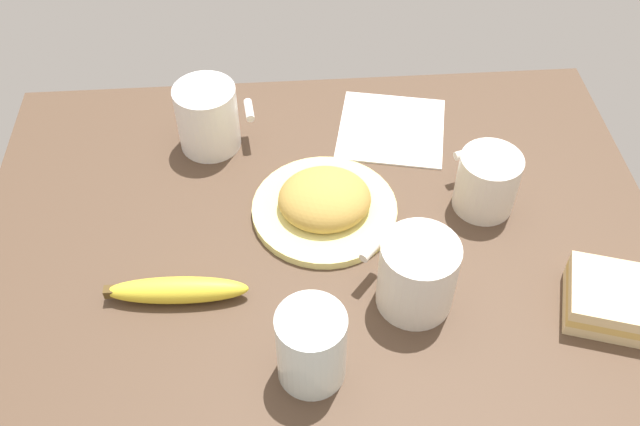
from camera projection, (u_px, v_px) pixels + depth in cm
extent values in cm
cube|color=#4C3828|center=(320.00, 233.00, 94.95)|extent=(90.00, 64.00, 2.00)
cylinder|color=#EAE58C|center=(324.00, 210.00, 95.64)|extent=(19.55, 19.55, 1.20)
ellipsoid|color=#B28C3F|center=(325.00, 199.00, 94.10)|extent=(12.37, 11.13, 5.89)
cylinder|color=white|center=(208.00, 117.00, 101.69)|extent=(8.85, 8.85, 9.99)
cylinder|color=brown|center=(204.00, 92.00, 98.36)|extent=(7.78, 7.78, 0.40)
cylinder|color=white|center=(249.00, 110.00, 102.02)|extent=(1.59, 4.08, 1.20)
cylinder|color=silver|center=(487.00, 182.00, 93.92)|extent=(8.15, 8.15, 8.59)
cylinder|color=black|center=(492.00, 162.00, 91.11)|extent=(7.17, 7.17, 0.40)
cylinder|color=silver|center=(467.00, 153.00, 97.08)|extent=(3.86, 2.19, 1.20)
cylinder|color=silver|center=(417.00, 275.00, 82.81)|extent=(9.19, 9.19, 9.90)
cylinder|color=tan|center=(421.00, 251.00, 79.51)|extent=(8.09, 8.09, 0.40)
cylinder|color=silver|center=(373.00, 248.00, 84.91)|extent=(3.58, 3.93, 1.20)
cube|color=beige|center=(608.00, 307.00, 84.80)|extent=(12.68, 12.01, 1.60)
cube|color=#D8B259|center=(612.00, 300.00, 83.77)|extent=(12.68, 12.01, 1.20)
cube|color=beige|center=(616.00, 293.00, 82.73)|extent=(12.68, 12.01, 1.60)
cylinder|color=silver|center=(311.00, 346.00, 76.19)|extent=(7.66, 7.66, 10.17)
cylinder|color=white|center=(311.00, 352.00, 76.97)|extent=(6.89, 6.89, 8.04)
ellipsoid|color=yellow|center=(177.00, 290.00, 85.38)|extent=(17.33, 4.07, 3.30)
cube|color=#4C3819|center=(109.00, 292.00, 85.23)|extent=(1.20, 1.20, 1.20)
cube|color=white|center=(391.00, 129.00, 107.37)|extent=(18.55, 18.55, 0.30)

